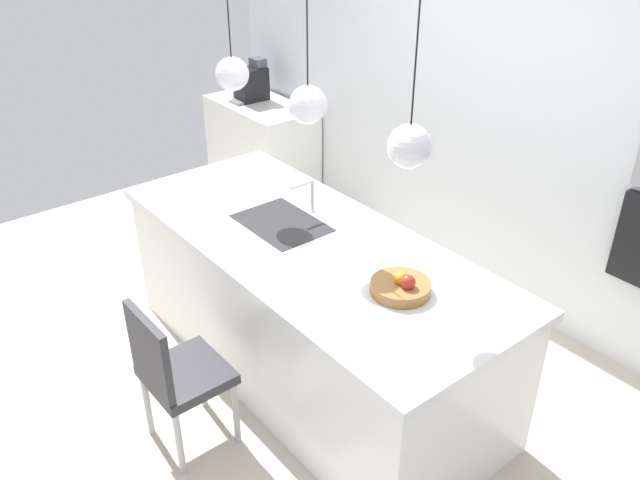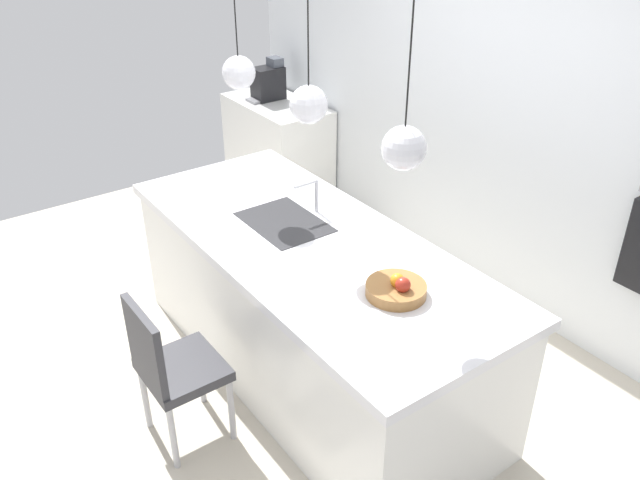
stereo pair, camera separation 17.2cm
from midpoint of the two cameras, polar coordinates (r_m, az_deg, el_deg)
The scene contains 12 objects.
floor at distance 4.32m, azimuth 0.38°, elevation -11.07°, with size 6.60×6.60×0.00m, color beige.
back_wall at distance 4.70m, azimuth 17.21°, elevation 9.50°, with size 6.00×0.10×2.60m, color white.
kitchen_island at distance 4.02m, azimuth 0.40°, elevation -5.92°, with size 2.63×1.09×0.95m.
sink_basin at distance 3.96m, azimuth -1.88°, elevation 1.49°, with size 0.56×0.40×0.02m, color #2D2D30.
faucet at distance 4.00m, azimuth 0.62°, elevation 4.19°, with size 0.02×0.17×0.22m.
fruit_bowl at distance 3.31m, azimuth 8.16°, elevation -4.24°, with size 0.31×0.31×0.13m.
side_counter at distance 6.43m, azimuth -2.93°, elevation 8.07°, with size 1.10×0.60×0.89m, color white.
coffee_machine at distance 6.34m, azimuth -3.72°, elevation 13.53°, with size 0.20×0.35×0.38m.
chair_near at distance 3.61m, azimuth -11.50°, elevation -10.68°, with size 0.43×0.41×0.92m.
pendant_light_left at distance 4.02m, azimuth -5.83°, elevation 14.29°, with size 0.20×0.20×0.80m.
pendant_light_center at distance 3.43m, azimuth 0.47°, elevation 11.71°, with size 0.20×0.20×0.80m.
pendant_light_right at distance 2.91m, azimuth 9.00°, elevation 7.92°, with size 0.20×0.20×0.80m.
Camera 2 is at (2.69, -1.85, 2.84)m, focal length 36.80 mm.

